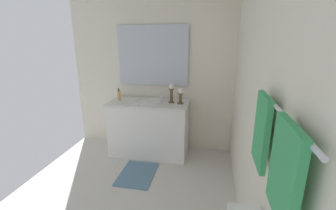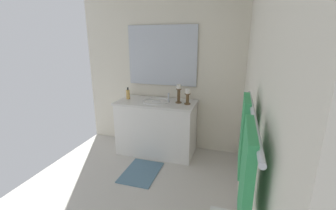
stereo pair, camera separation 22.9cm
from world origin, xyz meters
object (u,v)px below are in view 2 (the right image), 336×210
(mirror, at_px, (162,56))
(vanity_cabinet, at_px, (157,127))
(sink_basin, at_px, (156,104))
(towel_near_vanity, at_px, (244,135))
(towel_center, at_px, (246,179))
(bath_mat, at_px, (141,172))
(candle_holder_tall, at_px, (188,96))
(soap_bottle, at_px, (128,94))
(towel_bar, at_px, (253,115))
(candle_holder_short, at_px, (179,93))

(mirror, bearing_deg, vanity_cabinet, -0.01)
(sink_basin, bearing_deg, vanity_cabinet, -90.00)
(towel_near_vanity, relative_size, towel_center, 1.03)
(mirror, height_order, bath_mat, mirror)
(sink_basin, relative_size, bath_mat, 0.67)
(mirror, bearing_deg, towel_center, 24.41)
(candle_holder_tall, bearing_deg, vanity_cabinet, -90.12)
(soap_bottle, distance_m, towel_near_vanity, 2.53)
(soap_bottle, relative_size, towel_near_vanity, 0.45)
(candle_holder_tall, height_order, towel_near_vanity, towel_near_vanity)
(candle_holder_tall, xyz_separation_m, towel_center, (2.30, 0.70, 0.30))
(mirror, xyz_separation_m, bath_mat, (0.91, -0.00, -1.45))
(towel_near_vanity, bearing_deg, towel_bar, 4.92)
(soap_bottle, bearing_deg, towel_near_vanity, 40.75)
(vanity_cabinet, relative_size, mirror, 1.09)
(mirror, relative_size, towel_near_vanity, 2.70)
(towel_bar, bearing_deg, towel_near_vanity, -175.08)
(candle_holder_short, bearing_deg, towel_center, 19.77)
(candle_holder_short, height_order, bath_mat, candle_holder_short)
(candle_holder_short, distance_m, towel_center, 2.49)
(candle_holder_short, bearing_deg, sink_basin, -84.97)
(vanity_cabinet, height_order, towel_near_vanity, towel_near_vanity)
(sink_basin, relative_size, soap_bottle, 2.23)
(vanity_cabinet, distance_m, towel_bar, 2.60)
(vanity_cabinet, relative_size, towel_near_vanity, 2.95)
(candle_holder_short, relative_size, bath_mat, 0.45)
(mirror, bearing_deg, sink_basin, 0.20)
(towel_near_vanity, xyz_separation_m, bath_mat, (-1.26, -1.17, -1.22))
(vanity_cabinet, distance_m, bath_mat, 0.74)
(candle_holder_tall, xyz_separation_m, bath_mat, (0.62, -0.47, -0.92))
(soap_bottle, bearing_deg, bath_mat, 35.97)
(towel_center, relative_size, bath_mat, 0.64)
(mirror, height_order, towel_bar, mirror)
(bath_mat, bearing_deg, soap_bottle, -144.03)
(sink_basin, xyz_separation_m, bath_mat, (0.62, -0.00, -0.77))
(vanity_cabinet, xyz_separation_m, towel_center, (2.30, 1.17, 0.82))
(vanity_cabinet, xyz_separation_m, candle_holder_short, (-0.03, 0.33, 0.55))
(vanity_cabinet, bearing_deg, towel_center, 26.98)
(soap_bottle, relative_size, towel_center, 0.47)
(bath_mat, bearing_deg, candle_holder_tall, 143.02)
(vanity_cabinet, height_order, soap_bottle, soap_bottle)
(candle_holder_short, bearing_deg, candle_holder_tall, 77.51)
(vanity_cabinet, distance_m, towel_near_vanity, 2.36)
(candle_holder_tall, height_order, towel_center, towel_center)
(candle_holder_tall, distance_m, towel_near_vanity, 2.03)
(candle_holder_tall, relative_size, towel_bar, 0.26)
(sink_basin, xyz_separation_m, soap_bottle, (-0.02, -0.47, 0.11))
(sink_basin, relative_size, candle_holder_tall, 1.82)
(sink_basin, xyz_separation_m, towel_near_vanity, (1.88, 1.17, 0.45))
(vanity_cabinet, bearing_deg, mirror, 179.99)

